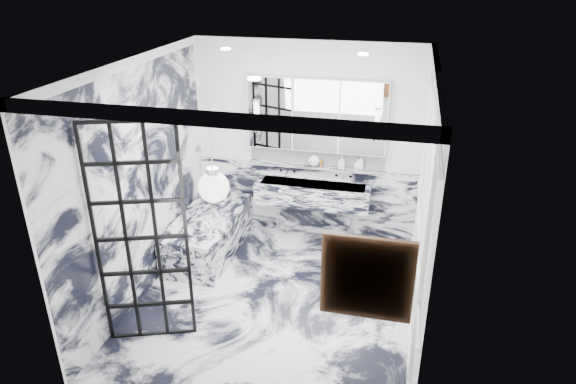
% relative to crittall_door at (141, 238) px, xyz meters
% --- Properties ---
extents(floor, '(3.60, 3.60, 0.00)m').
position_rel_crittall_door_xyz_m(floor, '(1.13, 0.90, -1.20)').
color(floor, silver).
rests_on(floor, ground).
extents(ceiling, '(3.60, 3.60, 0.00)m').
position_rel_crittall_door_xyz_m(ceiling, '(1.13, 0.90, 1.60)').
color(ceiling, white).
rests_on(ceiling, wall_back).
extents(wall_back, '(3.60, 0.00, 3.60)m').
position_rel_crittall_door_xyz_m(wall_back, '(1.13, 2.70, 0.20)').
color(wall_back, white).
rests_on(wall_back, floor).
extents(wall_front, '(3.60, 0.00, 3.60)m').
position_rel_crittall_door_xyz_m(wall_front, '(1.13, -0.90, 0.20)').
color(wall_front, white).
rests_on(wall_front, floor).
extents(wall_left, '(0.00, 3.60, 3.60)m').
position_rel_crittall_door_xyz_m(wall_left, '(-0.47, 0.90, 0.20)').
color(wall_left, white).
rests_on(wall_left, floor).
extents(wall_right, '(0.00, 3.60, 3.60)m').
position_rel_crittall_door_xyz_m(wall_right, '(2.73, 0.90, 0.20)').
color(wall_right, white).
rests_on(wall_right, floor).
extents(marble_clad_back, '(3.18, 0.05, 1.05)m').
position_rel_crittall_door_xyz_m(marble_clad_back, '(1.13, 2.68, -0.68)').
color(marble_clad_back, silver).
rests_on(marble_clad_back, floor).
extents(marble_clad_left, '(0.02, 3.56, 2.68)m').
position_rel_crittall_door_xyz_m(marble_clad_left, '(-0.46, 0.90, 0.14)').
color(marble_clad_left, silver).
rests_on(marble_clad_left, floor).
extents(panel_molding, '(0.03, 3.40, 2.30)m').
position_rel_crittall_door_xyz_m(panel_molding, '(2.71, 0.90, 0.10)').
color(panel_molding, white).
rests_on(panel_molding, floor).
extents(soap_bottle_a, '(0.09, 0.09, 0.20)m').
position_rel_crittall_door_xyz_m(soap_bottle_a, '(1.91, 2.61, -0.01)').
color(soap_bottle_a, '#8C5919').
rests_on(soap_bottle_a, ledge).
extents(soap_bottle_b, '(0.10, 0.10, 0.19)m').
position_rel_crittall_door_xyz_m(soap_bottle_b, '(1.65, 2.61, -0.02)').
color(soap_bottle_b, '#4C4C51').
rests_on(soap_bottle_b, ledge).
extents(soap_bottle_c, '(0.14, 0.14, 0.16)m').
position_rel_crittall_door_xyz_m(soap_bottle_c, '(1.87, 2.61, -0.04)').
color(soap_bottle_c, silver).
rests_on(soap_bottle_c, ledge).
extents(face_pot, '(0.16, 0.16, 0.16)m').
position_rel_crittall_door_xyz_m(face_pot, '(1.26, 2.61, -0.04)').
color(face_pot, white).
rests_on(face_pot, ledge).
extents(amber_bottle, '(0.04, 0.04, 0.10)m').
position_rel_crittall_door_xyz_m(amber_bottle, '(1.36, 2.61, -0.06)').
color(amber_bottle, '#8C5919').
rests_on(amber_bottle, ledge).
extents(flower_vase, '(0.07, 0.07, 0.12)m').
position_rel_crittall_door_xyz_m(flower_vase, '(0.20, 1.23, -0.59)').
color(flower_vase, silver).
rests_on(flower_vase, bathtub).
extents(crittall_door, '(0.84, 0.33, 2.41)m').
position_rel_crittall_door_xyz_m(crittall_door, '(0.00, 0.00, 0.00)').
color(crittall_door, black).
rests_on(crittall_door, floor).
extents(artwork, '(0.57, 0.05, 0.57)m').
position_rel_crittall_door_xyz_m(artwork, '(2.29, -0.86, 0.44)').
color(artwork, '#C44614').
rests_on(artwork, wall_front).
extents(pendant_light, '(0.26, 0.26, 0.26)m').
position_rel_crittall_door_xyz_m(pendant_light, '(0.95, -0.36, 0.81)').
color(pendant_light, white).
rests_on(pendant_light, ceiling).
extents(trough_sink, '(1.60, 0.45, 0.30)m').
position_rel_crittall_door_xyz_m(trough_sink, '(1.28, 2.46, -0.47)').
color(trough_sink, silver).
rests_on(trough_sink, wall_back).
extents(ledge, '(1.90, 0.14, 0.04)m').
position_rel_crittall_door_xyz_m(ledge, '(1.28, 2.62, -0.13)').
color(ledge, silver).
rests_on(ledge, wall_back).
extents(subway_tile, '(1.90, 0.03, 0.23)m').
position_rel_crittall_door_xyz_m(subway_tile, '(1.28, 2.68, 0.00)').
color(subway_tile, white).
rests_on(subway_tile, wall_back).
extents(mirror_cabinet, '(1.90, 0.16, 1.00)m').
position_rel_crittall_door_xyz_m(mirror_cabinet, '(1.28, 2.63, 0.62)').
color(mirror_cabinet, white).
rests_on(mirror_cabinet, wall_back).
extents(sconce_left, '(0.07, 0.07, 0.40)m').
position_rel_crittall_door_xyz_m(sconce_left, '(0.46, 2.53, 0.58)').
color(sconce_left, white).
rests_on(sconce_left, mirror_cabinet).
extents(sconce_right, '(0.07, 0.07, 0.40)m').
position_rel_crittall_door_xyz_m(sconce_right, '(2.10, 2.53, 0.58)').
color(sconce_right, white).
rests_on(sconce_right, mirror_cabinet).
extents(bathtub, '(0.75, 1.65, 0.55)m').
position_rel_crittall_door_xyz_m(bathtub, '(-0.05, 1.80, -0.93)').
color(bathtub, silver).
rests_on(bathtub, floor).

